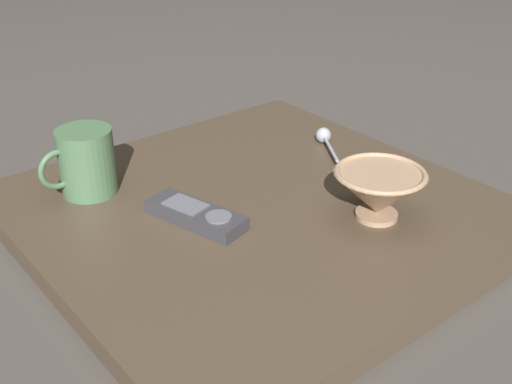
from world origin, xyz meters
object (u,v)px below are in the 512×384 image
at_px(teaspoon, 324,137).
at_px(tv_remote_near, 196,215).
at_px(cereal_bowl, 379,192).
at_px(coffee_mug, 86,162).

height_order(teaspoon, tv_remote_near, teaspoon).
bearing_deg(cereal_bowl, tv_remote_near, -36.29).
height_order(cereal_bowl, teaspoon, cereal_bowl).
bearing_deg(tv_remote_near, cereal_bowl, 143.71).
xyz_separation_m(coffee_mug, teaspoon, (-0.42, 0.10, -0.04)).
bearing_deg(teaspoon, cereal_bowl, 62.24).
relative_size(cereal_bowl, tv_remote_near, 0.81).
xyz_separation_m(cereal_bowl, tv_remote_near, (0.21, -0.16, -0.03)).
bearing_deg(coffee_mug, teaspoon, 167.08).
bearing_deg(teaspoon, coffee_mug, -12.92).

